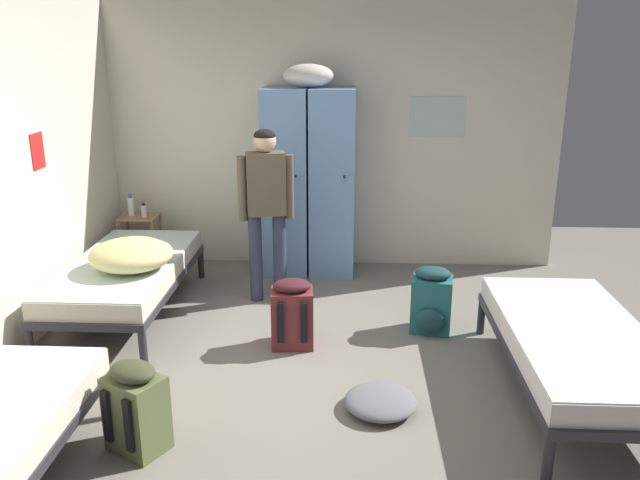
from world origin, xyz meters
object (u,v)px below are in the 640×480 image
object	(u,v)px
lotion_bottle	(144,211)
backpack_olive	(138,408)
bedding_heap	(131,255)
backpack_maroon	(292,314)
shelf_unit	(141,237)
bed_left_rear	(126,273)
backpack_teal	(431,301)
water_bottle	(131,206)
clothes_pile_grey	(381,401)
person_traveler	(266,200)
bed_right	(576,343)
locker_bank	(309,179)

from	to	relation	value
lotion_bottle	backpack_olive	bearing A→B (deg)	-73.52
bedding_heap	backpack_maroon	xyz separation A→B (m)	(1.34, -0.32, -0.35)
shelf_unit	bed_left_rear	distance (m)	1.18
lotion_bottle	backpack_olive	world-z (taller)	lotion_bottle
backpack_teal	backpack_maroon	bearing A→B (deg)	-164.58
water_bottle	clothes_pile_grey	world-z (taller)	water_bottle
bedding_heap	backpack_maroon	world-z (taller)	bedding_heap
person_traveler	backpack_olive	bearing A→B (deg)	-101.50
bed_left_rear	water_bottle	world-z (taller)	water_bottle
bed_right	lotion_bottle	distance (m)	4.24
person_traveler	backpack_maroon	size ratio (longest dim) A/B	2.83
locker_bank	backpack_maroon	xyz separation A→B (m)	(-0.02, -1.69, -0.71)
locker_bank	bed_right	size ratio (longest dim) A/B	1.09
locker_bank	lotion_bottle	xyz separation A→B (m)	(-1.67, -0.06, -0.33)
locker_bank	person_traveler	xyz separation A→B (m)	(-0.33, -0.77, -0.03)
backpack_olive	backpack_maroon	size ratio (longest dim) A/B	1.00
bed_left_rear	bed_right	xyz separation A→B (m)	(3.40, -1.16, 0.00)
bedding_heap	backpack_olive	size ratio (longest dim) A/B	1.23
bedding_heap	backpack_maroon	distance (m)	1.42
locker_bank	bedding_heap	world-z (taller)	locker_bank
bedding_heap	bed_right	bearing A→B (deg)	-16.45
shelf_unit	clothes_pile_grey	bearing A→B (deg)	-47.17
lotion_bottle	clothes_pile_grey	bearing A→B (deg)	-47.58
locker_bank	bed_left_rear	world-z (taller)	locker_bank
person_traveler	locker_bank	bearing A→B (deg)	66.88
backpack_maroon	lotion_bottle	bearing A→B (deg)	135.37
locker_bank	backpack_teal	size ratio (longest dim) A/B	3.76
shelf_unit	lotion_bottle	bearing A→B (deg)	-29.74
backpack_maroon	shelf_unit	bearing A→B (deg)	135.86
backpack_teal	bedding_heap	bearing A→B (deg)	179.53
person_traveler	water_bottle	xyz separation A→B (m)	(-1.50, 0.77, -0.27)
bed_left_rear	water_bottle	distance (m)	1.25
locker_bank	water_bottle	world-z (taller)	locker_bank
backpack_olive	backpack_maroon	distance (m)	1.56
locker_bank	backpack_olive	bearing A→B (deg)	-104.57
bedding_heap	backpack_teal	size ratio (longest dim) A/B	1.23
person_traveler	water_bottle	bearing A→B (deg)	152.77
bed_right	bedding_heap	distance (m)	3.41
bed_right	backpack_teal	distance (m)	1.26
locker_bank	bed_right	distance (m)	3.06
clothes_pile_grey	locker_bank	bearing A→B (deg)	103.68
backpack_maroon	clothes_pile_grey	size ratio (longest dim) A/B	1.18
lotion_bottle	shelf_unit	bearing A→B (deg)	150.26
bed_left_rear	clothes_pile_grey	distance (m)	2.56
lotion_bottle	backpack_olive	distance (m)	3.13
shelf_unit	water_bottle	bearing A→B (deg)	165.96
bedding_heap	backpack_maroon	bearing A→B (deg)	-13.59
bed_left_rear	clothes_pile_grey	world-z (taller)	bed_left_rear
locker_bank	bed_left_rear	bearing A→B (deg)	-141.97
locker_bank	bedding_heap	bearing A→B (deg)	-135.01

